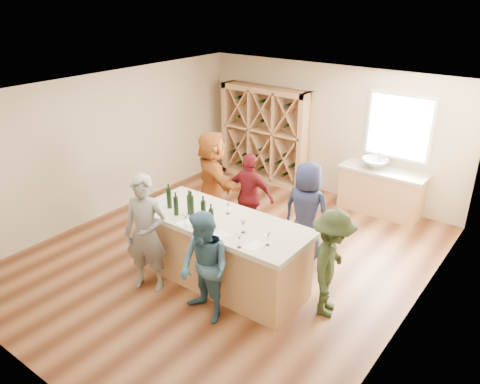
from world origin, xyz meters
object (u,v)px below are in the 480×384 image
Objects in this scene: wine_bottle_b at (176,206)px; person_near_right at (205,268)px; person_far_right at (306,211)px; wine_bottle_e at (203,211)px; wine_bottle_c at (189,205)px; wine_bottle_f at (211,219)px; wine_bottle_a at (169,199)px; person_near_left at (146,234)px; wine_rack at (265,135)px; person_server at (331,264)px; tasting_counter_base at (223,253)px; wine_bottle_d at (191,206)px; person_far_left at (213,178)px; person_far_mid at (250,196)px; sink at (375,163)px.

person_near_right is (1.00, -0.52, -0.43)m from wine_bottle_b.
wine_bottle_e is at bearing 61.25° from person_far_right.
wine_bottle_c reaches higher than wine_bottle_f.
person_near_right is at bearing 81.73° from person_far_right.
wine_bottle_c is at bearing 173.52° from wine_bottle_e.
wine_bottle_a is at bearing 172.84° from wine_bottle_f.
wine_rack is at bearing 79.73° from person_near_left.
wine_bottle_c is (0.39, 0.04, -0.01)m from wine_bottle_a.
wine_bottle_f is at bearing -25.66° from wine_bottle_e.
wine_bottle_c is 0.19× the size of person_server.
wine_bottle_d reaches higher than tasting_counter_base.
wine_bottle_f is at bearing -80.54° from tasting_counter_base.
person_near_right is 1.72m from person_server.
person_far_left reaches higher than wine_bottle_f.
wine_bottle_e reaches higher than wine_bottle_c.
wine_bottle_b is 0.18× the size of person_far_mid.
wine_bottle_c is (1.39, -4.06, 0.13)m from wine_rack.
person_near_right is 2.88m from person_far_left.
wine_bottle_a reaches higher than sink.
wine_bottle_b is (-0.65, -0.29, 0.73)m from tasting_counter_base.
wine_rack is 1.39× the size of person_server.
wine_bottle_a reaches higher than wine_bottle_b.
wine_bottle_e is 0.91m from person_near_left.
person_near_left is at bearing -168.81° from person_near_right.
person_server is at bearing 131.71° from person_far_right.
sink is 1.77× the size of wine_bottle_c.
sink is at bearing 79.73° from wine_bottle_f.
wine_bottle_a is 2.65m from person_server.
person_far_mid is at bearing 110.16° from tasting_counter_base.
wine_bottle_d is 0.24m from wine_bottle_e.
person_far_mid is at bearing 101.40° from wine_bottle_e.
wine_bottle_a is 0.96m from wine_bottle_f.
wine_bottle_a is 0.19× the size of person_far_right.
wine_rack is 1.38× the size of person_far_mid.
wine_rack is 5.24m from person_near_right.
wine_bottle_a is at bearing -174.74° from wine_bottle_c.
wine_bottle_a is 0.69m from person_near_left.
person_far_left reaches higher than person_near_left.
person_far_left is at bearing -132.93° from sink.
wine_bottle_e is at bearing -6.48° from wine_bottle_c.
wine_bottle_a reaches higher than wine_bottle_f.
person_near_right is (2.25, -4.72, -0.30)m from wine_rack.
person_near_right is 1.00× the size of person_far_mid.
wine_bottle_c is at bearing 86.11° from person_server.
person_near_left reaches higher than wine_bottle_a.
person_far_mid reaches higher than wine_bottle_a.
wine_bottle_d is at bearing 85.55° from person_far_mid.
wine_bottle_d reaches higher than wine_bottle_a.
wine_bottle_f is (1.95, -4.21, 0.13)m from wine_rack.
sink is 0.32× the size of person_far_right.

